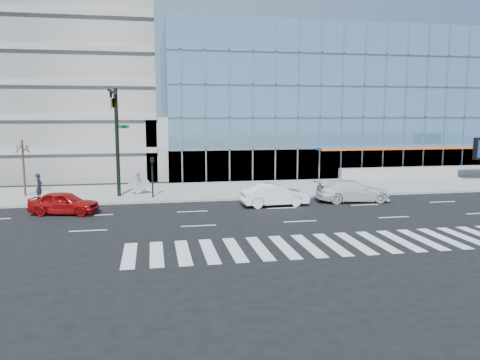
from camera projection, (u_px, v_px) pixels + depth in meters
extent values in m
plane|color=black|center=(282.00, 208.00, 31.45)|extent=(160.00, 160.00, 0.00)
cube|color=gray|center=(256.00, 189.00, 39.22)|extent=(120.00, 8.00, 0.15)
cube|color=#7CAFCE|center=(334.00, 104.00, 58.27)|extent=(42.00, 26.00, 15.00)
cube|color=gray|center=(44.00, 80.00, 51.67)|extent=(24.00, 24.00, 20.00)
cube|color=gray|center=(177.00, 147.00, 47.44)|extent=(6.00, 8.00, 6.00)
cube|color=gray|center=(36.00, 22.00, 90.69)|extent=(14.00, 14.00, 48.00)
cube|color=gray|center=(480.00, 170.00, 47.06)|extent=(30.00, 0.80, 1.00)
cylinder|color=black|center=(117.00, 143.00, 34.68)|extent=(0.28, 0.28, 8.00)
cylinder|color=black|center=(112.00, 92.00, 31.46)|extent=(0.18, 5.60, 0.18)
imported|color=black|center=(111.00, 100.00, 30.18)|extent=(0.18, 0.22, 1.10)
imported|color=black|center=(114.00, 101.00, 32.32)|extent=(0.48, 2.24, 0.90)
cube|color=#0C591E|center=(123.00, 127.00, 34.60)|extent=(0.90, 0.05, 0.25)
cylinder|color=black|center=(152.00, 177.00, 34.52)|extent=(0.12, 0.12, 3.00)
cube|color=black|center=(152.00, 160.00, 34.19)|extent=(0.30, 0.25, 0.35)
cylinder|color=#332319|center=(24.00, 168.00, 35.12)|extent=(0.16, 0.16, 4.20)
ellipsoid|color=#332319|center=(22.00, 146.00, 34.89)|extent=(1.10, 1.10, 0.90)
imported|color=silver|center=(353.00, 191.00, 33.73)|extent=(5.49, 2.52, 1.56)
imported|color=white|center=(274.00, 195.00, 32.13)|extent=(4.76, 1.96, 1.53)
imported|color=#980B0C|center=(64.00, 203.00, 29.45)|extent=(4.55, 2.66, 1.45)
imported|color=black|center=(39.00, 186.00, 33.87)|extent=(0.51, 0.72, 1.88)
cube|color=#A0A0A0|center=(139.00, 183.00, 35.80)|extent=(1.82, 0.09, 1.82)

